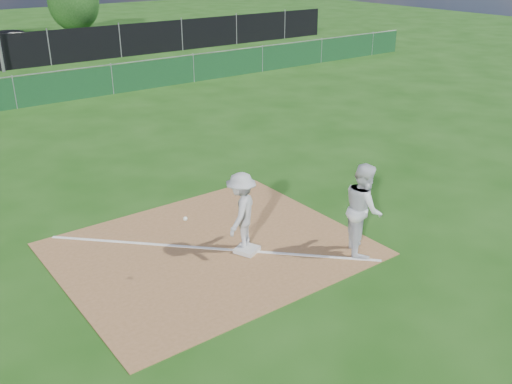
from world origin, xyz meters
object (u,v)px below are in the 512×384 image
Objects in this scene: first_base at (247,250)px; runner at (363,208)px; car_right at (18,41)px; tree_right at (73,2)px; play_at_first at (241,212)px.

first_base is 2.52m from runner.
car_right is at bearing 31.93° from runner.
runner is 35.64m from tree_right.
car_right is (3.25, 27.68, 0.60)m from first_base.
first_base is 0.22× the size of runner.
play_at_first is 1.12× the size of runner.
play_at_first is 2.47m from runner.
first_base is 0.09× the size of car_right.
play_at_first is at bearing 86.55° from runner.
play_at_first is at bearing -105.10° from tree_right.
tree_right reaches higher than car_right.
first_base is at bearing 159.51° from car_right.
car_right is (1.31, 29.00, -0.29)m from runner.
runner is (1.94, -1.52, 0.10)m from play_at_first.
first_base is 0.81m from play_at_first.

